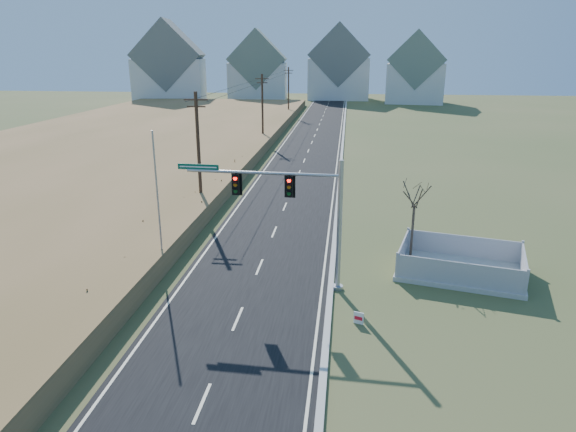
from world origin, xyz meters
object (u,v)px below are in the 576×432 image
object	(u,v)px
fence_enclosure	(460,269)
flagpole	(159,217)
bare_tree	(415,194)
traffic_signal_mast	(303,210)
open_sign	(359,318)

from	to	relation	value
fence_enclosure	flagpole	xyz separation A→B (m)	(-16.57, -1.45, 2.86)
flagpole	bare_tree	xyz separation A→B (m)	(14.07, 3.29, 0.90)
traffic_signal_mast	open_sign	world-z (taller)	traffic_signal_mast
open_sign	bare_tree	size ratio (longest dim) A/B	0.12
traffic_signal_mast	bare_tree	distance (m)	7.54
flagpole	bare_tree	bearing A→B (deg)	13.16
open_sign	flagpole	distance (m)	12.22
traffic_signal_mast	bare_tree	size ratio (longest dim) A/B	1.70
open_sign	flagpole	size ratio (longest dim) A/B	0.07
traffic_signal_mast	flagpole	bearing A→B (deg)	174.31
traffic_signal_mast	bare_tree	world-z (taller)	traffic_signal_mast
traffic_signal_mast	fence_enclosure	distance (m)	9.79
flagpole	bare_tree	size ratio (longest dim) A/B	1.57
fence_enclosure	flagpole	size ratio (longest dim) A/B	0.96
fence_enclosure	bare_tree	size ratio (longest dim) A/B	1.50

